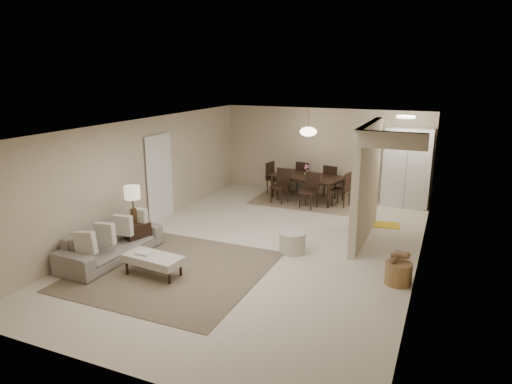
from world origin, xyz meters
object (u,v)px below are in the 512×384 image
at_px(wicker_basket, 398,273).
at_px(dining_table, 307,188).
at_px(pantry_cabinet, 407,168).
at_px(side_table, 135,235).
at_px(ottoman_bench, 153,260).
at_px(sofa, 111,244).
at_px(round_pouf, 292,242).

xyz_separation_m(wicker_basket, dining_table, (-2.99, 4.40, 0.15)).
height_order(pantry_cabinet, side_table, pantry_cabinet).
bearing_deg(ottoman_bench, dining_table, 85.34).
relative_size(pantry_cabinet, sofa, 0.98).
bearing_deg(round_pouf, wicker_basket, -15.94).
relative_size(wicker_basket, dining_table, 0.23).
height_order(pantry_cabinet, wicker_basket, pantry_cabinet).
height_order(pantry_cabinet, sofa, pantry_cabinet).
distance_m(sofa, dining_table, 5.92).
bearing_deg(ottoman_bench, round_pouf, 51.62).
xyz_separation_m(side_table, wicker_basket, (5.15, 0.43, -0.08)).
bearing_deg(round_pouf, dining_table, 103.13).
xyz_separation_m(ottoman_bench, wicker_basket, (4.02, 1.39, -0.11)).
bearing_deg(wicker_basket, sofa, -168.13).
bearing_deg(wicker_basket, round_pouf, 164.06).
relative_size(sofa, side_table, 3.97).
xyz_separation_m(pantry_cabinet, sofa, (-4.80, -5.94, -0.74)).
bearing_deg(sofa, dining_table, -19.66).
bearing_deg(pantry_cabinet, ottoman_bench, -120.07).
xyz_separation_m(pantry_cabinet, dining_table, (-2.59, -0.45, -0.71)).
distance_m(ottoman_bench, dining_table, 5.88).
distance_m(pantry_cabinet, wicker_basket, 4.94).
distance_m(side_table, round_pouf, 3.21).
bearing_deg(pantry_cabinet, side_table, -131.96).
bearing_deg(wicker_basket, dining_table, 124.23).
height_order(pantry_cabinet, dining_table, pantry_cabinet).
distance_m(sofa, ottoman_bench, 1.22).
relative_size(ottoman_bench, side_table, 2.04).
height_order(sofa, ottoman_bench, sofa).
height_order(side_table, wicker_basket, side_table).
height_order(sofa, round_pouf, sofa).
bearing_deg(pantry_cabinet, round_pouf, -111.90).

